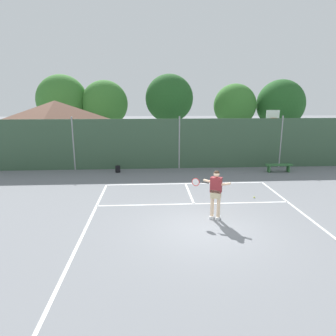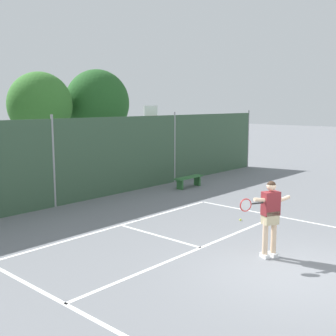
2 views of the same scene
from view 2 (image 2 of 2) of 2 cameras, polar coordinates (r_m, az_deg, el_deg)
The scene contains 7 objects.
ground_plane at distance 9.77m, azimuth 16.40°, elevation -13.52°, with size 120.00×120.00×0.00m, color slate.
court_markings at distance 10.04m, azimuth 12.99°, elevation -12.75°, with size 8.30×11.10×0.01m.
chainlink_fence at distance 15.35m, azimuth -15.22°, elevation 0.62°, with size 26.09×0.09×3.27m.
basketball_hoop at distance 20.56m, azimuth -2.42°, elevation 4.97°, with size 0.90×0.67×3.55m.
tennis_player at distance 10.26m, azimuth 13.62°, elevation -5.81°, with size 1.36×0.59×1.85m.
tennis_ball at distance 13.51m, azimuth 9.77°, elevation -6.91°, with size 0.07×0.07×0.07m, color #CCE033.
courtside_bench at distance 18.47m, azimuth 2.84°, elevation -1.55°, with size 1.60×0.36×0.48m.
Camera 2 is at (-8.25, -3.77, 3.63)m, focal length 45.09 mm.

